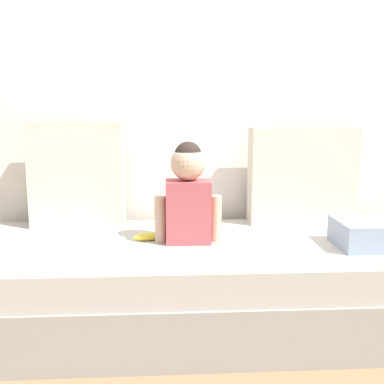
% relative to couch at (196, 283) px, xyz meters
% --- Properties ---
extents(ground_plane, '(12.00, 12.00, 0.00)m').
position_rel_couch_xyz_m(ground_plane, '(0.00, 0.00, -0.21)').
color(ground_plane, '#93704C').
extents(back_wall, '(5.49, 0.10, 2.29)m').
position_rel_couch_xyz_m(back_wall, '(0.00, 0.60, 0.94)').
color(back_wall, silver).
rests_on(back_wall, ground).
extents(couch, '(2.29, 0.95, 0.42)m').
position_rel_couch_xyz_m(couch, '(0.00, 0.00, 0.00)').
color(couch, '#9C978F').
rests_on(couch, ground).
extents(throw_pillow_left, '(0.51, 0.16, 0.58)m').
position_rel_couch_xyz_m(throw_pillow_left, '(-0.63, 0.37, 0.50)').
color(throw_pillow_left, beige).
rests_on(throw_pillow_left, couch).
extents(throw_pillow_right, '(0.60, 0.16, 0.54)m').
position_rel_couch_xyz_m(throw_pillow_right, '(0.63, 0.37, 0.48)').
color(throw_pillow_right, beige).
rests_on(throw_pillow_right, couch).
extents(toddler, '(0.33, 0.17, 0.49)m').
position_rel_couch_xyz_m(toddler, '(-0.04, 0.01, 0.46)').
color(toddler, '#B24C51').
rests_on(toddler, couch).
extents(banana, '(0.18, 0.08, 0.04)m').
position_rel_couch_xyz_m(banana, '(-0.22, 0.04, 0.23)').
color(banana, yellow).
rests_on(banana, couch).
extents(folded_blanket, '(0.40, 0.28, 0.12)m').
position_rel_couch_xyz_m(folded_blanket, '(0.86, -0.12, 0.28)').
color(folded_blanket, '#8E9EB2').
rests_on(folded_blanket, couch).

